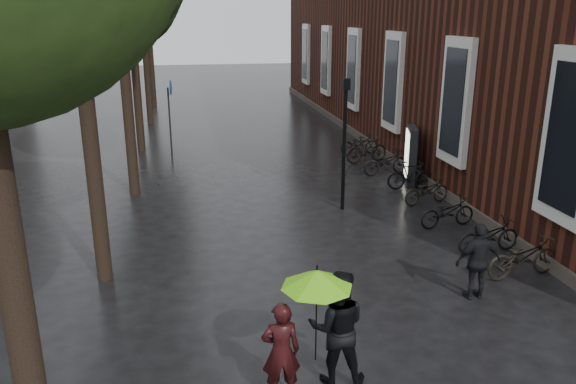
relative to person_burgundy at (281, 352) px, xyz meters
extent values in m
cube|color=silver|center=(6.53, 3.03, 2.22)|extent=(0.25, 1.60, 3.60)
cube|color=black|center=(6.43, 3.03, 2.22)|extent=(0.10, 1.20, 3.00)
cube|color=silver|center=(6.53, 8.03, 2.22)|extent=(0.25, 1.60, 3.60)
cube|color=black|center=(6.43, 8.03, 2.22)|extent=(0.10, 1.20, 3.00)
cube|color=silver|center=(6.53, 13.03, 2.22)|extent=(0.25, 1.60, 3.60)
cube|color=black|center=(6.43, 13.03, 2.22)|extent=(0.10, 1.20, 3.00)
cube|color=silver|center=(6.53, 18.03, 2.22)|extent=(0.25, 1.60, 3.60)
cube|color=black|center=(6.43, 18.03, 2.22)|extent=(0.10, 1.20, 3.00)
cube|color=silver|center=(6.53, 23.03, 2.22)|extent=(0.25, 1.60, 3.60)
cube|color=black|center=(6.43, 23.03, 2.22)|extent=(0.10, 1.20, 3.00)
cube|color=silver|center=(6.53, 28.03, 2.22)|extent=(0.25, 1.60, 3.60)
cube|color=black|center=(6.43, 28.03, 2.22)|extent=(0.10, 1.20, 3.00)
cube|color=#3F3833|center=(6.68, 17.03, -0.63)|extent=(0.40, 33.00, 0.30)
cylinder|color=black|center=(-2.92, -1.47, 1.56)|extent=(0.32, 0.32, 4.68)
cylinder|color=black|center=(-3.02, 4.53, 1.47)|extent=(0.32, 0.32, 4.51)
cylinder|color=black|center=(-2.82, 10.53, 1.69)|extent=(0.32, 0.32, 4.95)
cylinder|color=black|center=(-2.97, 16.53, 1.42)|extent=(0.32, 0.32, 4.40)
cylinder|color=black|center=(-2.87, 22.53, 1.61)|extent=(0.32, 0.32, 4.79)
cylinder|color=black|center=(-2.92, 28.53, 1.50)|extent=(0.32, 0.32, 4.57)
imported|color=black|center=(0.00, 0.00, 0.00)|extent=(0.58, 0.39, 1.56)
imported|color=black|center=(0.91, 0.27, 0.14)|extent=(1.02, 0.87, 1.83)
cylinder|color=black|center=(0.53, 0.08, 0.40)|extent=(0.02, 0.02, 1.33)
cone|color=#6FD916|center=(0.53, 0.08, 1.07)|extent=(1.04, 1.04, 0.27)
cylinder|color=black|center=(0.53, 0.08, 1.24)|extent=(0.02, 0.02, 0.08)
imported|color=black|center=(4.32, 2.31, 0.01)|extent=(0.93, 0.39, 1.57)
imported|color=black|center=(5.76, 2.98, -0.32)|extent=(1.83, 0.85, 0.92)
imported|color=black|center=(5.72, 4.31, -0.36)|extent=(1.65, 0.71, 0.84)
imported|color=black|center=(5.52, 6.05, -0.36)|extent=(1.66, 0.78, 0.84)
imported|color=black|center=(5.76, 7.92, -0.37)|extent=(1.63, 0.89, 0.81)
imported|color=black|center=(5.87, 9.41, -0.32)|extent=(1.55, 0.46, 0.93)
imported|color=black|center=(5.69, 11.21, -0.33)|extent=(1.80, 0.91, 0.90)
imported|color=black|center=(5.54, 12.88, -0.26)|extent=(1.79, 0.85, 1.04)
imported|color=black|center=(5.68, 14.26, -0.37)|extent=(1.57, 0.57, 0.82)
cube|color=black|center=(6.15, 10.16, 0.15)|extent=(0.26, 1.24, 1.87)
cube|color=silver|center=(6.02, 10.16, 0.20)|extent=(0.04, 1.04, 1.53)
cylinder|color=black|center=(3.19, 7.93, 0.97)|extent=(0.10, 0.10, 3.50)
cube|color=black|center=(3.19, 7.93, 2.80)|extent=(0.19, 0.19, 0.31)
sphere|color=#FFE5B2|center=(3.19, 7.93, 2.80)|extent=(0.16, 0.16, 0.16)
cylinder|color=#262628|center=(-1.72, 14.96, 0.59)|extent=(0.07, 0.07, 2.74)
cylinder|color=navy|center=(-1.61, 14.96, 1.96)|extent=(0.03, 0.55, 0.55)
camera|label=1|loc=(-1.18, -6.87, 4.63)|focal=35.00mm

